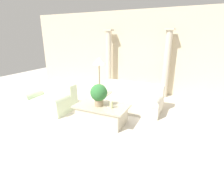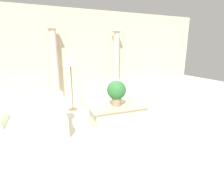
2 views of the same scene
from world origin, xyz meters
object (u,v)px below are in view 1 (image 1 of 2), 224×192
sofa_long (131,99)px  potted_plant (99,94)px  floor_lamp (99,63)px  loveseat (52,99)px  coffee_table (102,114)px

sofa_long → potted_plant: 1.47m
sofa_long → floor_lamp: size_ratio=1.25×
loveseat → coffee_table: loveseat is taller
coffee_table → potted_plant: bearing=-141.6°
loveseat → sofa_long: bearing=25.4°
loveseat → coffee_table: bearing=-5.6°
sofa_long → floor_lamp: 1.61m
sofa_long → potted_plant: (-0.44, -1.31, 0.51)m
potted_plant → coffee_table: bearing=38.4°
loveseat → potted_plant: (1.84, -0.22, 0.50)m
sofa_long → coffee_table: (-0.39, -1.27, -0.07)m
coffee_table → potted_plant: potted_plant is taller
loveseat → potted_plant: size_ratio=2.36×
sofa_long → loveseat: size_ratio=1.41×
potted_plant → floor_lamp: floor_lamp is taller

